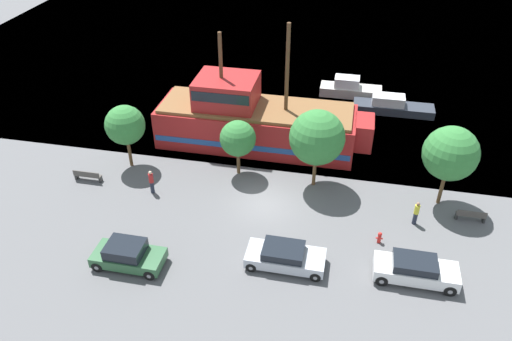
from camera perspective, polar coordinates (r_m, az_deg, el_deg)
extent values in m
plane|color=#5B5B5E|center=(33.23, 1.19, -3.84)|extent=(160.00, 160.00, 0.00)
plane|color=slate|center=(72.78, 7.98, 17.76)|extent=(80.00, 80.00, 0.00)
cube|color=#A31E1E|center=(38.84, 0.02, 5.03)|extent=(15.09, 4.81, 2.99)
cube|color=#234C93|center=(39.07, 0.02, 4.46)|extent=(14.79, 4.89, 0.45)
cube|color=#A31E1E|center=(38.03, 12.16, 4.28)|extent=(1.40, 2.65, 2.10)
cube|color=brown|center=(38.07, 0.02, 7.16)|extent=(14.49, 4.43, 0.25)
cube|color=#A31E1E|center=(38.02, -3.37, 9.06)|extent=(4.53, 3.85, 2.13)
cube|color=black|center=(37.88, -3.38, 9.49)|extent=(4.30, 3.91, 0.77)
cylinder|color=#4C331E|center=(36.28, 3.60, 11.58)|extent=(0.28, 0.28, 6.55)
cylinder|color=#4C331E|center=(37.41, -4.03, 11.48)|extent=(0.28, 0.28, 5.57)
cube|color=#B7B2A8|center=(47.78, 10.75, 8.91)|extent=(5.60, 1.85, 0.86)
cube|color=silver|center=(47.42, 10.36, 9.93)|extent=(2.24, 1.44, 0.91)
cube|color=black|center=(47.42, 11.17, 9.84)|extent=(0.12, 1.29, 0.73)
cube|color=#2D333D|center=(45.62, 15.40, 6.86)|extent=(6.90, 1.86, 0.72)
cube|color=silver|center=(45.24, 14.89, 7.80)|extent=(2.76, 1.45, 0.82)
cube|color=black|center=(45.31, 15.94, 7.67)|extent=(0.12, 1.30, 0.66)
cube|color=#2D5B38|center=(29.57, -14.33, -9.60)|extent=(4.02, 1.87, 0.61)
cube|color=black|center=(29.19, -14.73, -8.66)|extent=(2.09, 1.68, 0.65)
cylinder|color=black|center=(28.64, -12.07, -11.61)|extent=(0.66, 0.22, 0.66)
cylinder|color=gray|center=(28.64, -12.07, -11.61)|extent=(0.25, 0.25, 0.25)
cylinder|color=black|center=(29.72, -10.86, -9.35)|extent=(0.66, 0.22, 0.66)
cylinder|color=gray|center=(29.72, -10.86, -9.35)|extent=(0.25, 0.25, 0.25)
cylinder|color=black|center=(29.84, -17.68, -10.44)|extent=(0.66, 0.22, 0.66)
cylinder|color=gray|center=(29.84, -17.68, -10.44)|extent=(0.25, 0.25, 0.25)
cylinder|color=black|center=(30.87, -16.29, -8.32)|extent=(0.66, 0.22, 0.66)
cylinder|color=gray|center=(30.87, -16.29, -8.32)|extent=(0.25, 0.25, 0.25)
cube|color=#B7BCC6|center=(28.71, 3.39, -9.94)|extent=(4.46, 1.91, 0.63)
cube|color=black|center=(28.34, 3.15, -9.12)|extent=(2.32, 1.72, 0.47)
cylinder|color=black|center=(28.17, 6.80, -11.97)|extent=(0.61, 0.22, 0.61)
cylinder|color=gray|center=(28.17, 6.80, -11.97)|extent=(0.23, 0.25, 0.23)
cylinder|color=black|center=(29.39, 7.16, -9.56)|extent=(0.61, 0.22, 0.61)
cylinder|color=gray|center=(29.39, 7.16, -9.56)|extent=(0.23, 0.25, 0.23)
cylinder|color=black|center=(28.49, -0.56, -10.98)|extent=(0.61, 0.22, 0.61)
cylinder|color=gray|center=(28.49, -0.56, -10.98)|extent=(0.23, 0.25, 0.23)
cylinder|color=black|center=(29.70, 0.15, -8.64)|extent=(0.61, 0.22, 0.61)
cylinder|color=gray|center=(29.70, 0.15, -8.64)|extent=(0.23, 0.25, 0.23)
cube|color=white|center=(29.16, 17.77, -10.92)|extent=(4.52, 1.74, 0.72)
cube|color=black|center=(28.73, 17.71, -10.05)|extent=(2.35, 1.57, 0.48)
cylinder|color=black|center=(29.15, 21.29, -12.67)|extent=(0.68, 0.22, 0.68)
cylinder|color=gray|center=(29.15, 21.29, -12.67)|extent=(0.26, 0.25, 0.26)
cylinder|color=black|center=(30.23, 20.98, -10.53)|extent=(0.68, 0.22, 0.68)
cylinder|color=gray|center=(30.23, 20.98, -10.53)|extent=(0.26, 0.25, 0.26)
cylinder|color=black|center=(28.57, 14.16, -12.09)|extent=(0.68, 0.22, 0.68)
cylinder|color=gray|center=(28.57, 14.16, -12.09)|extent=(0.26, 0.25, 0.26)
cylinder|color=black|center=(29.68, 14.16, -9.92)|extent=(0.68, 0.22, 0.68)
cylinder|color=gray|center=(29.68, 14.16, -9.92)|extent=(0.26, 0.25, 0.26)
cylinder|color=red|center=(31.11, 13.90, -7.57)|extent=(0.22, 0.22, 0.56)
sphere|color=red|center=(30.88, 13.99, -7.08)|extent=(0.25, 0.25, 0.25)
cylinder|color=red|center=(31.08, 13.62, -7.50)|extent=(0.10, 0.09, 0.09)
cylinder|color=red|center=(31.11, 14.20, -7.56)|extent=(0.10, 0.09, 0.09)
cube|color=#4C4742|center=(34.48, 23.34, -4.67)|extent=(1.77, 0.45, 0.05)
cube|color=#4C4742|center=(34.20, 23.47, -4.58)|extent=(1.77, 0.06, 0.40)
cube|color=#2D2D2D|center=(34.42, 21.92, -4.83)|extent=(0.12, 0.36, 0.40)
cube|color=#2D2D2D|center=(34.82, 24.57, -5.09)|extent=(0.12, 0.36, 0.40)
cube|color=#4C4742|center=(37.11, -18.65, -0.51)|extent=(1.96, 0.45, 0.05)
cube|color=#4C4742|center=(36.85, -18.85, -0.39)|extent=(1.96, 0.06, 0.40)
cube|color=#2D2D2D|center=(37.67, -19.82, -0.62)|extent=(0.12, 0.36, 0.40)
cube|color=#2D2D2D|center=(36.81, -17.34, -0.97)|extent=(0.12, 0.36, 0.40)
cylinder|color=#232838|center=(34.71, -11.77, -1.88)|extent=(0.27, 0.27, 0.87)
cylinder|color=#B22323|center=(34.27, -11.92, -0.85)|extent=(0.32, 0.32, 0.67)
sphere|color=beige|center=(34.02, -12.01, -0.23)|extent=(0.23, 0.23, 0.23)
cylinder|color=#232838|center=(32.98, 17.70, -5.24)|extent=(0.27, 0.27, 0.82)
cylinder|color=gold|center=(32.54, 17.92, -4.25)|extent=(0.32, 0.32, 0.63)
sphere|color=#8C664C|center=(32.29, 18.05, -3.66)|extent=(0.22, 0.22, 0.22)
cylinder|color=brown|center=(37.51, -14.23, 2.00)|extent=(0.24, 0.24, 2.21)
sphere|color=#337A38|center=(36.36, -14.74, 5.05)|extent=(2.82, 2.82, 2.82)
cylinder|color=brown|center=(35.66, -2.02, 0.94)|extent=(0.24, 0.24, 1.82)
sphere|color=#337A38|center=(34.60, -2.09, 3.68)|extent=(2.53, 2.53, 2.53)
cylinder|color=brown|center=(34.58, 6.69, -0.08)|extent=(0.24, 0.24, 2.24)
sphere|color=#337A38|center=(33.13, 6.99, 3.77)|extent=(3.72, 3.72, 3.72)
cylinder|color=brown|center=(34.81, 20.45, -1.88)|extent=(0.24, 0.24, 2.41)
sphere|color=#337A38|center=(33.39, 21.36, 1.83)|extent=(3.47, 3.47, 3.47)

